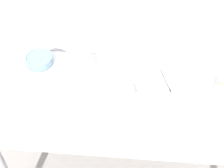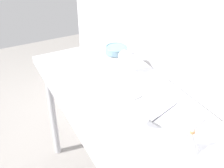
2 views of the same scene
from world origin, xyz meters
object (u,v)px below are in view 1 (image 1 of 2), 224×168
object	(u,v)px
wine_glass_near_right	(175,100)
tasting_sheet_upper	(44,94)
wine_glass_far_left	(83,62)
tasting_sheet_lower	(115,90)
decanter_funnel	(217,89)
tasting_bowl	(39,60)
wine_glass_near_center	(123,97)
open_notebook	(166,83)

from	to	relation	value
wine_glass_near_right	tasting_sheet_upper	distance (m)	0.68
wine_glass_far_left	tasting_sheet_lower	size ratio (longest dim) A/B	0.75
wine_glass_far_left	decanter_funnel	distance (m)	0.71
wine_glass_far_left	wine_glass_near_right	world-z (taller)	wine_glass_far_left
decanter_funnel	wine_glass_far_left	bearing A→B (deg)	173.64
tasting_bowl	decanter_funnel	xyz separation A→B (m)	(0.97, -0.16, 0.02)
wine_glass_near_right	wine_glass_near_center	size ratio (longest dim) A/B	0.87
tasting_sheet_upper	tasting_sheet_lower	size ratio (longest dim) A/B	1.11
wine_glass_near_right	tasting_sheet_lower	size ratio (longest dim) A/B	0.71
wine_glass_far_left	decanter_funnel	size ratio (longest dim) A/B	1.04
decanter_funnel	tasting_bowl	bearing A→B (deg)	170.50
tasting_bowl	wine_glass_near_center	bearing A→B (deg)	-32.52
open_notebook	wine_glass_near_right	bearing A→B (deg)	-100.84
tasting_sheet_lower	tasting_bowl	distance (m)	0.48
wine_glass_far_left	open_notebook	bearing A→B (deg)	-1.71
tasting_bowl	decanter_funnel	size ratio (longest dim) A/B	1.03
wine_glass_near_right	tasting_bowl	xyz separation A→B (m)	(-0.74, 0.30, -0.07)
wine_glass_near_right	open_notebook	size ratio (longest dim) A/B	0.39
open_notebook	decanter_funnel	distance (m)	0.26
tasting_sheet_upper	wine_glass_near_right	bearing A→B (deg)	4.94
wine_glass_near_right	open_notebook	distance (m)	0.23
open_notebook	tasting_bowl	size ratio (longest dim) A/B	2.48
open_notebook	tasting_bowl	world-z (taller)	tasting_bowl
tasting_sheet_upper	tasting_bowl	bearing A→B (deg)	119.84
wine_glass_near_right	open_notebook	bearing A→B (deg)	96.97
tasting_sheet_lower	decanter_funnel	distance (m)	0.53
open_notebook	tasting_sheet_upper	size ratio (longest dim) A/B	1.64
tasting_bowl	decanter_funnel	bearing A→B (deg)	-9.50
tasting_sheet_lower	tasting_bowl	world-z (taller)	tasting_bowl
decanter_funnel	tasting_sheet_lower	bearing A→B (deg)	-179.52
tasting_sheet_upper	decanter_funnel	bearing A→B (deg)	15.22
wine_glass_near_right	tasting_sheet_upper	bearing A→B (deg)	173.92
open_notebook	tasting_sheet_upper	distance (m)	0.65
decanter_funnel	tasting_sheet_upper	bearing A→B (deg)	-175.79
tasting_sheet_lower	tasting_sheet_upper	bearing A→B (deg)	178.03
wine_glass_near_center	wine_glass_far_left	bearing A→B (deg)	134.17
wine_glass_far_left	tasting_sheet_upper	bearing A→B (deg)	-143.03
tasting_bowl	decanter_funnel	world-z (taller)	decanter_funnel
wine_glass_far_left	open_notebook	distance (m)	0.46
wine_glass_near_right	decanter_funnel	xyz separation A→B (m)	(0.23, 0.14, -0.05)
tasting_sheet_upper	decanter_funnel	distance (m)	0.90
tasting_sheet_lower	tasting_bowl	bearing A→B (deg)	147.95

